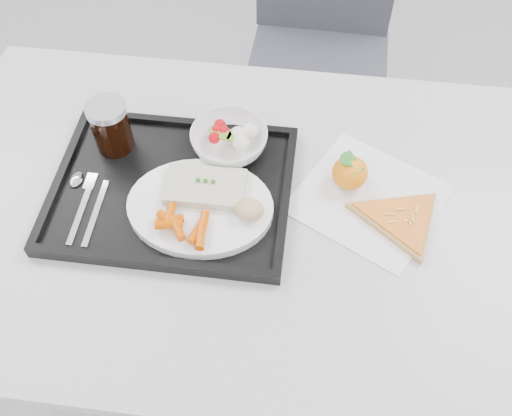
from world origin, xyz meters
TOP-DOWN VIEW (x-y plane):
  - table at (0.00, 0.30)m, footprint 1.20×0.80m
  - chair at (0.14, 1.13)m, footprint 0.43×0.43m
  - tray at (-0.12, 0.32)m, footprint 0.45×0.35m
  - dinner_plate at (-0.05, 0.27)m, footprint 0.27×0.27m
  - fish_fillet at (-0.05, 0.31)m, footprint 0.15×0.09m
  - bread_roll at (0.04, 0.26)m, footprint 0.07×0.06m
  - salad_bowl at (-0.02, 0.43)m, footprint 0.15×0.15m
  - cola_glass at (-0.25, 0.41)m, footprint 0.08×0.08m
  - cutlery at (-0.27, 0.27)m, footprint 0.08×0.17m
  - napkin at (0.26, 0.35)m, footprint 0.33×0.33m
  - tangerine at (0.22, 0.38)m, footprint 0.08×0.08m
  - pizza_slice at (0.31, 0.30)m, footprint 0.25×0.25m
  - carrot_pile at (-0.07, 0.22)m, footprint 0.10×0.09m
  - salad_contents at (-0.01, 0.44)m, footprint 0.10×0.07m

SIDE VIEW (x-z plane):
  - chair at x=0.14m, z-range 0.07..1.00m
  - table at x=0.00m, z-range 0.31..1.06m
  - napkin at x=0.26m, z-range 0.75..0.75m
  - tray at x=-0.12m, z-range 0.75..0.77m
  - pizza_slice at x=0.31m, z-range 0.75..0.77m
  - cutlery at x=-0.27m, z-range 0.76..0.77m
  - dinner_plate at x=-0.05m, z-range 0.77..0.78m
  - tangerine at x=0.22m, z-range 0.75..0.82m
  - salad_bowl at x=-0.02m, z-range 0.77..0.81m
  - fish_fillet at x=-0.05m, z-range 0.78..0.81m
  - carrot_pile at x=-0.07m, z-range 0.78..0.81m
  - bread_roll at x=0.04m, z-range 0.78..0.82m
  - salad_contents at x=-0.01m, z-range 0.79..0.81m
  - cola_glass at x=-0.25m, z-range 0.77..0.88m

